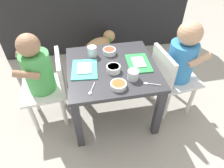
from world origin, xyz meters
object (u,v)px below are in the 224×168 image
at_px(seated_child_right, 180,60).
at_px(spoon_by_left_tray, 92,90).
at_px(seated_child_left, 40,72).
at_px(veggie_bowl_near, 113,68).
at_px(dining_table, 112,75).
at_px(food_tray_right, 138,63).
at_px(food_tray_left, 85,69).
at_px(cereal_bowl_left_side, 109,51).
at_px(dog, 99,47).
at_px(spoon_by_right_tray, 150,84).
at_px(water_cup_right, 133,75).
at_px(water_cup_left, 92,52).
at_px(cereal_bowl_right_side, 119,85).

height_order(seated_child_right, spoon_by_left_tray, seated_child_right).
distance_m(seated_child_left, veggie_bowl_near, 0.45).
bearing_deg(dining_table, spoon_by_left_tray, -128.25).
relative_size(food_tray_right, spoon_by_left_tray, 2.18).
distance_m(food_tray_left, cereal_bowl_left_side, 0.23).
distance_m(food_tray_right, veggie_bowl_near, 0.18).
bearing_deg(seated_child_right, veggie_bowl_near, -177.73).
relative_size(dog, cereal_bowl_left_side, 4.25).
bearing_deg(spoon_by_right_tray, water_cup_right, 141.99).
bearing_deg(veggie_bowl_near, spoon_by_left_tray, -135.95).
xyz_separation_m(seated_child_right, water_cup_left, (-0.55, 0.17, 0.02)).
distance_m(dining_table, spoon_by_right_tray, 0.29).
distance_m(cereal_bowl_left_side, spoon_by_left_tray, 0.38).
xyz_separation_m(water_cup_left, cereal_bowl_left_side, (0.12, 0.00, -0.01)).
bearing_deg(dog, seated_child_left, -125.72).
distance_m(dog, cereal_bowl_right_side, 0.88).
bearing_deg(dog, spoon_by_right_tray, -77.53).
bearing_deg(spoon_by_right_tray, water_cup_left, 129.74).
height_order(cereal_bowl_left_side, cereal_bowl_right_side, cereal_bowl_left_side).
relative_size(seated_child_right, spoon_by_left_tray, 7.26).
bearing_deg(dog, seated_child_right, -56.23).
bearing_deg(cereal_bowl_right_side, veggie_bowl_near, 91.67).
xyz_separation_m(cereal_bowl_left_side, cereal_bowl_right_side, (-0.01, -0.34, -0.00)).
relative_size(seated_child_right, dog, 1.85).
height_order(seated_child_right, food_tray_left, seated_child_right).
bearing_deg(seated_child_right, food_tray_right, 173.12).
relative_size(water_cup_left, veggie_bowl_near, 0.80).
xyz_separation_m(food_tray_right, spoon_by_left_tray, (-0.32, -0.19, -0.00)).
distance_m(dining_table, seated_child_right, 0.45).
xyz_separation_m(dining_table, food_tray_left, (-0.17, 0.00, 0.08)).
bearing_deg(food_tray_right, water_cup_right, -117.76).
xyz_separation_m(seated_child_right, spoon_by_right_tray, (-0.26, -0.18, -0.01)).
bearing_deg(dining_table, spoon_by_right_tray, -48.12).
bearing_deg(cereal_bowl_right_side, dining_table, 90.86).
height_order(veggie_bowl_near, cereal_bowl_right_side, veggie_bowl_near).
height_order(food_tray_right, cereal_bowl_left_side, cereal_bowl_left_side).
height_order(seated_child_left, dog, seated_child_left).
height_order(dining_table, spoon_by_right_tray, spoon_by_right_tray).
distance_m(dining_table, cereal_bowl_right_side, 0.21).
height_order(food_tray_right, spoon_by_left_tray, food_tray_right).
bearing_deg(cereal_bowl_right_side, spoon_by_left_tray, 178.69).
height_order(dining_table, cereal_bowl_left_side, cereal_bowl_left_side).
relative_size(food_tray_right, water_cup_left, 3.03).
relative_size(cereal_bowl_right_side, spoon_by_left_tray, 0.95).
relative_size(dog, cereal_bowl_right_side, 4.10).
bearing_deg(food_tray_left, dog, 75.18).
bearing_deg(veggie_bowl_near, water_cup_right, -42.50).
relative_size(dog, water_cup_left, 5.42).
bearing_deg(cereal_bowl_right_side, spoon_by_right_tray, -3.20).
bearing_deg(seated_child_left, seated_child_right, -3.89).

